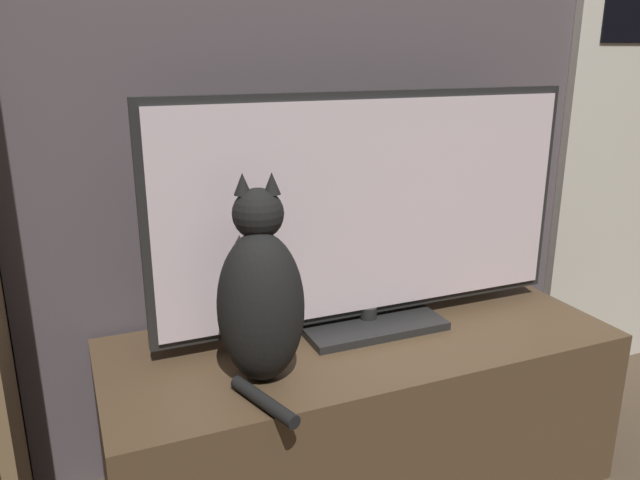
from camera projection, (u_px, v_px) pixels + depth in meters
tv_stand at (360, 411)px, 1.58m from camera, size 1.24×0.50×0.41m
tv at (370, 216)px, 1.51m from camera, size 1.08×0.21×0.58m
cat at (261, 298)px, 1.29m from camera, size 0.22×0.31×0.44m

